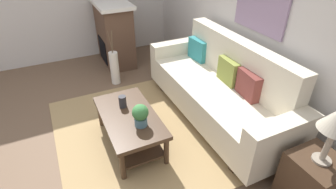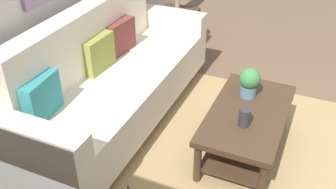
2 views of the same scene
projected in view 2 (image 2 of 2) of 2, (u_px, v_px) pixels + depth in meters
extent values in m
plane|color=brown|center=(291.00, 174.00, 3.15)|extent=(9.49, 9.49, 0.00)
cube|color=#A38456|center=(231.00, 157.00, 3.32)|extent=(2.44, 1.86, 0.01)
cube|color=beige|center=(119.00, 92.00, 3.60)|extent=(2.05, 0.84, 0.40)
cube|color=beige|center=(84.00, 39.00, 3.45)|extent=(2.05, 0.20, 0.56)
cube|color=beige|center=(37.00, 160.00, 2.68)|extent=(0.20, 0.84, 0.60)
cube|color=beige|center=(168.00, 35.00, 4.41)|extent=(0.20, 0.84, 0.60)
cube|color=#422D1E|center=(63.00, 178.00, 3.03)|extent=(0.08, 0.74, 0.12)
cube|color=#422D1E|center=(161.00, 71.00, 4.45)|extent=(0.08, 0.74, 0.12)
cube|color=teal|center=(41.00, 97.00, 2.87)|extent=(0.37, 0.15, 0.32)
cube|color=olive|center=(98.00, 53.00, 3.47)|extent=(0.37, 0.14, 0.32)
cube|color=brown|center=(120.00, 37.00, 3.76)|extent=(0.37, 0.16, 0.32)
cube|color=#422D1E|center=(248.00, 114.00, 3.16)|extent=(1.10, 0.60, 0.05)
cube|color=#422D1E|center=(244.00, 141.00, 3.32)|extent=(0.98, 0.50, 0.02)
cylinder|color=#422D1E|center=(262.00, 182.00, 2.82)|extent=(0.06, 0.06, 0.38)
cylinder|color=#422D1E|center=(285.00, 111.00, 3.57)|extent=(0.06, 0.06, 0.38)
cylinder|color=#422D1E|center=(197.00, 163.00, 2.99)|extent=(0.06, 0.06, 0.38)
cylinder|color=#422D1E|center=(233.00, 98.00, 3.74)|extent=(0.06, 0.06, 0.38)
cylinder|color=#2D2D33|center=(244.00, 117.00, 2.96)|extent=(0.09, 0.09, 0.15)
cylinder|color=slate|center=(248.00, 91.00, 3.32)|extent=(0.14, 0.14, 0.10)
sphere|color=#39783E|center=(250.00, 78.00, 3.25)|extent=(0.18, 0.18, 0.18)
cube|color=#422D1E|center=(177.00, 33.00, 4.81)|extent=(0.44, 0.44, 0.56)
cylinder|color=gray|center=(177.00, 10.00, 4.65)|extent=(0.16, 0.16, 0.02)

